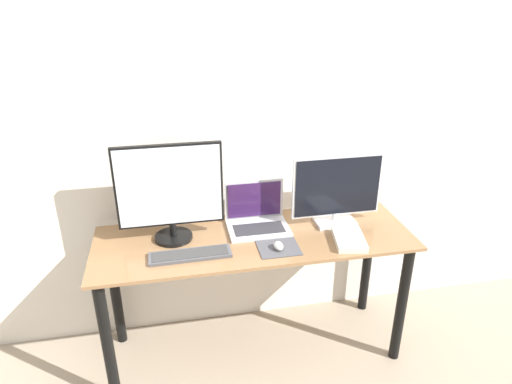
# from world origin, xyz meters

# --- Properties ---
(wall_back) EXTENTS (7.00, 0.05, 2.50)m
(wall_back) POSITION_xyz_m (0.00, 0.64, 1.25)
(wall_back) COLOR silver
(wall_back) RESTS_ON ground_plane
(desk) EXTENTS (1.70, 0.58, 0.77)m
(desk) POSITION_xyz_m (0.00, 0.29, 0.62)
(desk) COLOR olive
(desk) RESTS_ON ground_plane
(monitor_left) EXTENTS (0.54, 0.20, 0.53)m
(monitor_left) POSITION_xyz_m (-0.43, 0.36, 1.05)
(monitor_left) COLOR black
(monitor_left) RESTS_ON desk
(monitor_right) EXTENTS (0.51, 0.16, 0.40)m
(monitor_right) POSITION_xyz_m (0.48, 0.36, 0.97)
(monitor_right) COLOR silver
(monitor_right) RESTS_ON desk
(laptop) EXTENTS (0.33, 0.24, 0.25)m
(laptop) POSITION_xyz_m (0.03, 0.41, 0.83)
(laptop) COLOR silver
(laptop) RESTS_ON desk
(keyboard) EXTENTS (0.41, 0.12, 0.02)m
(keyboard) POSITION_xyz_m (-0.35, 0.16, 0.78)
(keyboard) COLOR #4C4C51
(keyboard) RESTS_ON desk
(mousepad) EXTENTS (0.21, 0.19, 0.00)m
(mousepad) POSITION_xyz_m (0.10, 0.16, 0.77)
(mousepad) COLOR #47474C
(mousepad) RESTS_ON desk
(mouse) EXTENTS (0.05, 0.07, 0.04)m
(mouse) POSITION_xyz_m (0.09, 0.14, 0.79)
(mouse) COLOR silver
(mouse) RESTS_ON mousepad
(book) EXTENTS (0.19, 0.25, 0.03)m
(book) POSITION_xyz_m (0.48, 0.13, 0.79)
(book) COLOR silver
(book) RESTS_ON desk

